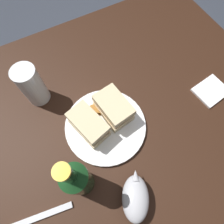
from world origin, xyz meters
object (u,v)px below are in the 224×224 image
object	(u,v)px
sandwich_half_right	(88,125)
plate	(105,126)
cider_bottle	(77,180)
fork	(40,217)
sandwich_half_left	(113,108)
gravy_boat	(135,198)
napkin	(211,91)
pint_glass	(33,87)

from	to	relation	value
sandwich_half_right	plate	bearing A→B (deg)	-14.95
plate	cider_bottle	xyz separation A→B (m)	(-0.14, -0.12, 0.10)
sandwich_half_right	fork	xyz separation A→B (m)	(-0.23, -0.16, -0.04)
sandwich_half_left	gravy_boat	xyz separation A→B (m)	(-0.07, -0.25, -0.01)
gravy_boat	napkin	distance (m)	0.45
cider_bottle	fork	size ratio (longest dim) A/B	1.48
plate	napkin	world-z (taller)	plate
plate	fork	size ratio (longest dim) A/B	1.43
plate	sandwich_half_right	distance (m)	0.07
sandwich_half_left	fork	size ratio (longest dim) A/B	0.72
sandwich_half_right	gravy_boat	distance (m)	0.24
gravy_boat	fork	distance (m)	0.26
cider_bottle	napkin	xyz separation A→B (m)	(0.52, 0.06, -0.10)
sandwich_half_left	cider_bottle	xyz separation A→B (m)	(-0.18, -0.15, 0.05)
gravy_boat	fork	size ratio (longest dim) A/B	0.76
sandwich_half_left	napkin	world-z (taller)	sandwich_half_left
plate	fork	xyz separation A→B (m)	(-0.28, -0.15, -0.00)
sandwich_half_left	napkin	distance (m)	0.36
pint_glass	napkin	bearing A→B (deg)	-26.10
fork	napkin	bearing A→B (deg)	16.28
gravy_boat	napkin	xyz separation A→B (m)	(0.41, 0.17, -0.04)
sandwich_half_right	pint_glass	distance (m)	0.22
cider_bottle	napkin	bearing A→B (deg)	6.93
cider_bottle	fork	bearing A→B (deg)	-170.56
sandwich_half_left	cider_bottle	distance (m)	0.24
pint_glass	fork	world-z (taller)	pint_glass
sandwich_half_left	sandwich_half_right	world-z (taller)	same
sandwich_half_left	cider_bottle	bearing A→B (deg)	-140.39
plate	cider_bottle	bearing A→B (deg)	-138.10
sandwich_half_left	fork	distance (m)	0.36
pint_glass	fork	distance (m)	0.38
plate	napkin	distance (m)	0.39
sandwich_half_left	napkin	size ratio (longest dim) A/B	1.18
sandwich_half_right	pint_glass	size ratio (longest dim) A/B	0.91
sandwich_half_left	sandwich_half_right	bearing A→B (deg)	-171.81
napkin	cider_bottle	bearing A→B (deg)	-173.07
fork	plate	bearing A→B (deg)	36.66
plate	gravy_boat	xyz separation A→B (m)	(-0.03, -0.23, 0.03)
plate	gravy_boat	size ratio (longest dim) A/B	1.88
sandwich_half_right	pint_glass	bearing A→B (deg)	117.93
pint_glass	cider_bottle	bearing A→B (deg)	-87.50
plate	fork	world-z (taller)	plate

